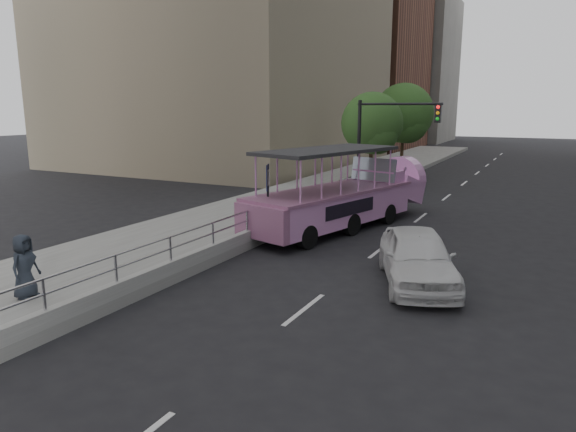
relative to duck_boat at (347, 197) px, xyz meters
The scene contains 13 objects.
ground 7.15m from the duck_boat, 78.84° to the right, with size 160.00×160.00×0.00m, color black.
sidewalk 5.47m from the duck_boat, 144.83° to the left, with size 5.50×80.00×0.30m, color #969691.
kerb_wall 5.27m from the duck_boat, 109.69° to the right, with size 0.24×30.00×0.36m, color #AFAFAA.
guardrail 5.21m from the duck_boat, 109.69° to the right, with size 0.07×22.00×0.71m.
duck_boat is the anchor object (origin of this frame).
car 7.21m from the duck_boat, 53.09° to the right, with size 1.84×4.55×1.55m, color silver.
pedestrian_far 12.54m from the duck_boat, 106.80° to the right, with size 0.78×0.51×1.59m, color #212831.
parking_sign 4.04m from the duck_boat, 114.09° to the right, with size 0.26×0.60×2.84m.
traffic_signal 6.05m from the duck_boat, 93.50° to the left, with size 4.20×0.32×5.20m.
street_tree_near 9.58m from the duck_boat, 102.14° to the left, with size 3.52×3.52×5.72m.
street_tree_far 15.43m from the duck_boat, 96.61° to the left, with size 3.97×3.97×6.45m.
midrise_brick 45.87m from the duck_boat, 112.04° to the left, with size 18.00×16.00×26.00m, color brown.
midrise_stone_b 59.59m from the duck_boat, 104.38° to the left, with size 16.00×14.00×20.00m, color gray.
Camera 1 is at (6.09, -12.63, 4.83)m, focal length 32.00 mm.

